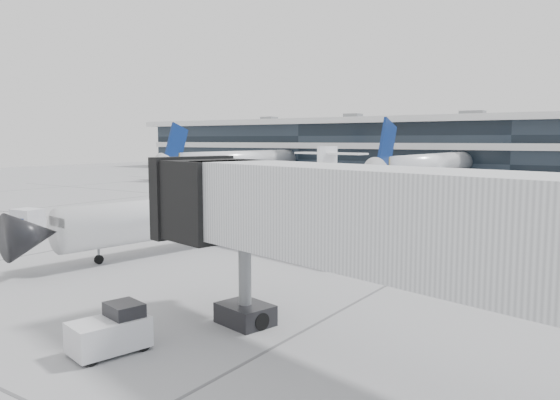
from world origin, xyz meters
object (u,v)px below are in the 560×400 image
Objects in this scene: baggage_tug at (111,331)px; jet_bridge at (409,225)px; regional_jet at (227,209)px; cargo_uld at (28,222)px.

jet_bridge is at bearing 31.68° from baggage_tug.
regional_jet is 1.41× the size of jet_bridge.
regional_jet reaches higher than baggage_tug.
cargo_uld is at bearing 179.46° from jet_bridge.
regional_jet is 11.19× the size of cargo_uld.
baggage_tug is at bearing -30.75° from cargo_uld.
cargo_uld is (-30.78, 7.70, -3.55)m from jet_bridge.
regional_jet reaches higher than cargo_uld.
baggage_tug is 24.55m from cargo_uld.
cargo_uld is at bearing -145.63° from regional_jet.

